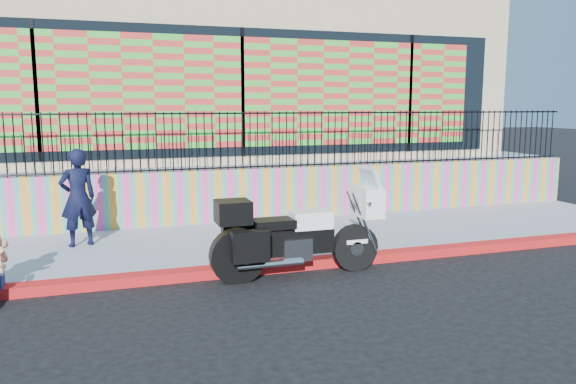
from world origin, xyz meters
name	(u,v)px	position (x,y,z in m)	size (l,w,h in m)	color
ground	(305,268)	(0.00, 0.00, 0.00)	(90.00, 90.00, 0.00)	black
red_curb	(306,264)	(0.00, 0.00, 0.07)	(16.00, 0.30, 0.15)	red
sidewalk	(275,240)	(0.00, 1.65, 0.07)	(16.00, 3.00, 0.15)	#979EB5
mural_wall	(253,194)	(0.00, 3.25, 0.70)	(16.00, 0.20, 1.10)	#FF439A
metal_fence	(253,140)	(0.00, 3.25, 1.85)	(15.80, 0.04, 1.20)	black
elevated_platform	(210,171)	(0.00, 8.35, 0.62)	(16.00, 10.00, 1.25)	#979EB5
storefront_building	(209,81)	(0.00, 8.13, 3.25)	(14.00, 8.06, 4.00)	tan
police_motorcycle	(295,232)	(-0.30, -0.35, 0.68)	(2.62, 0.87, 1.63)	black
police_officer	(78,198)	(-3.45, 2.04, 1.00)	(0.62, 0.41, 1.70)	black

